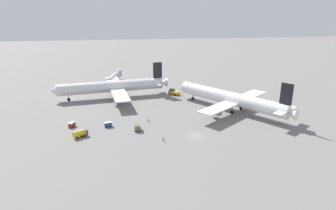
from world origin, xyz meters
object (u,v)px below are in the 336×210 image
gse_fuel_bowser_stubby (80,133)px  ground_crew_wing_walker_right (163,138)px  ground_crew_marshaller_foreground (148,119)px  jet_bridge (115,76)px  airliner_at_gate_left (112,87)px  gse_baggage_cart_near_cluster (108,124)px  airliner_being_pushed (231,99)px  gse_container_dolly_flat (137,127)px  pushback_tug (174,92)px  gse_baggage_cart_trailing (72,125)px

gse_fuel_bowser_stubby → ground_crew_wing_walker_right: 27.65m
ground_crew_marshaller_foreground → ground_crew_wing_walker_right: ground_crew_marshaller_foreground is taller
jet_bridge → airliner_at_gate_left: bearing=-91.0°
gse_baggage_cart_near_cluster → ground_crew_marshaller_foreground: (14.69, 2.61, 0.06)m
airliner_at_gate_left → jet_bridge: (0.45, 27.25, -1.09)m
airliner_being_pushed → ground_crew_marshaller_foreground: size_ratio=26.83×
airliner_being_pushed → ground_crew_marshaller_foreground: airliner_being_pushed is taller
airliner_at_gate_left → gse_baggage_cart_near_cluster: bearing=-91.0°
ground_crew_marshaller_foreground → jet_bridge: 62.55m
gse_container_dolly_flat → ground_crew_marshaller_foreground: bearing=60.0°
airliner_being_pushed → jet_bridge: (-48.55, 52.99, -1.04)m
ground_crew_wing_walker_right → airliner_at_gate_left: bearing=108.9°
ground_crew_marshaller_foreground → jet_bridge: size_ratio=0.08×
jet_bridge → gse_baggage_cart_near_cluster: bearing=-91.0°
pushback_tug → gse_container_dolly_flat: pushback_tug is taller
airliner_at_gate_left → gse_baggage_cart_trailing: size_ratio=17.43×
airliner_being_pushed → pushback_tug: airliner_being_pushed is taller
airliner_being_pushed → gse_container_dolly_flat: (-39.29, -15.51, -3.87)m
pushback_tug → jet_bridge: 39.80m
gse_baggage_cart_near_cluster → ground_crew_wing_walker_right: (18.09, -14.51, 0.05)m
gse_baggage_cart_near_cluster → jet_bridge: 63.68m
ground_crew_marshaller_foreground → gse_baggage_cart_trailing: bearing=-178.2°
gse_baggage_cart_trailing → gse_baggage_cart_near_cluster: 12.97m
airliner_at_gate_left → gse_container_dolly_flat: airliner_at_gate_left is taller
airliner_being_pushed → jet_bridge: airliner_being_pushed is taller
gse_fuel_bowser_stubby → ground_crew_marshaller_foreground: size_ratio=2.92×
gse_container_dolly_flat → gse_fuel_bowser_stubby: bearing=-172.5°
airliner_at_gate_left → gse_baggage_cart_near_cluster: 36.59m
gse_baggage_cart_trailing → gse_container_dolly_flat: bearing=-16.0°
airliner_at_gate_left → ground_crew_marshaller_foreground: size_ratio=31.00×
jet_bridge → ground_crew_marshaller_foreground: bearing=-77.4°
gse_baggage_cart_near_cluster → ground_crew_wing_walker_right: size_ratio=1.76×
gse_fuel_bowser_stubby → jet_bridge: jet_bridge is taller
gse_fuel_bowser_stubby → jet_bridge: (9.72, 71.00, 2.67)m
pushback_tug → ground_crew_marshaller_foreground: pushback_tug is taller
airliner_being_pushed → jet_bridge: bearing=132.5°
gse_container_dolly_flat → gse_baggage_cart_trailing: bearing=164.0°
airliner_being_pushed → gse_baggage_cart_trailing: size_ratio=15.09×
airliner_being_pushed → gse_fuel_bowser_stubby: airliner_being_pushed is taller
ground_crew_wing_walker_right → gse_container_dolly_flat: bearing=128.9°
airliner_at_gate_left → gse_fuel_bowser_stubby: size_ratio=10.62×
airliner_at_gate_left → jet_bridge: bearing=89.0°
ground_crew_marshaller_foreground → ground_crew_wing_walker_right: bearing=-78.8°
pushback_tug → gse_baggage_cart_near_cluster: pushback_tug is taller
ground_crew_marshaller_foreground → gse_container_dolly_flat: bearing=-120.0°
gse_baggage_cart_trailing → gse_container_dolly_flat: (23.20, -6.65, 0.31)m
gse_baggage_cart_trailing → pushback_tug: bearing=39.0°
pushback_tug → ground_crew_wing_walker_right: pushback_tug is taller
airliner_at_gate_left → ground_crew_marshaller_foreground: airliner_at_gate_left is taller
airliner_being_pushed → gse_container_dolly_flat: 42.42m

